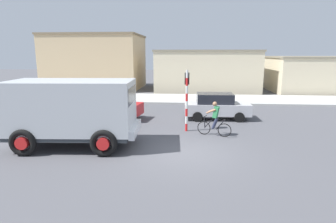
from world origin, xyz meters
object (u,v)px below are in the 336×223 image
Objects in this scene: truck_foreground at (73,109)px; traffic_light_pole at (187,92)px; cyclist at (215,119)px; car_red_near at (216,106)px; car_white_mid at (109,106)px.

traffic_light_pole is (4.84, 2.99, 0.40)m from truck_foreground.
cyclist is at bearing -31.29° from traffic_light_pole.
traffic_light_pole is at bearing 148.71° from cyclist.
car_red_near is (0.40, 3.78, -0.05)m from cyclist.
car_white_mid is at bearing 152.61° from cyclist.
truck_foreground reaches higher than car_white_mid.
truck_foreground is 1.37× the size of car_red_near.
cyclist is at bearing -27.39° from car_white_mid.
truck_foreground is at bearing -138.29° from car_red_near.
truck_foreground is 6.64m from cyclist.
cyclist is at bearing -96.00° from car_red_near.
truck_foreground is 1.74× the size of traffic_light_pole.
car_white_mid is (-6.71, -0.51, 0.00)m from car_red_near.
car_white_mid is at bearing -175.67° from car_red_near.
traffic_light_pole is 0.76× the size of car_white_mid.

